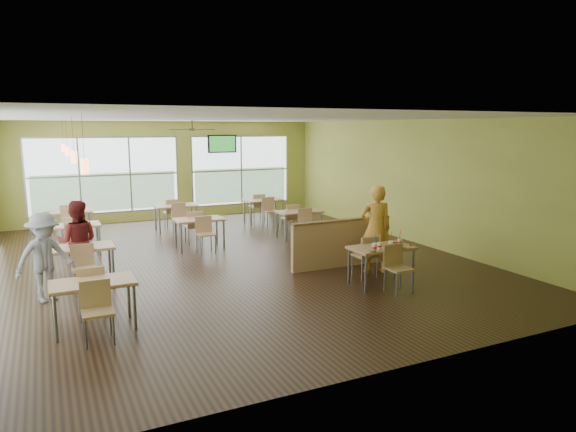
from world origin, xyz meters
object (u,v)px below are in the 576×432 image
(main_table, at_px, (381,253))
(man_plaid, at_px, (375,229))
(half_wall_divider, at_px, (342,243))
(food_basket, at_px, (397,242))

(main_table, height_order, man_plaid, man_plaid)
(main_table, relative_size, half_wall_divider, 0.63)
(food_basket, bearing_deg, main_table, -171.39)
(main_table, bearing_deg, man_plaid, 62.91)
(main_table, relative_size, man_plaid, 0.82)
(half_wall_divider, height_order, man_plaid, man_plaid)
(main_table, xyz_separation_m, half_wall_divider, (0.00, 1.45, -0.11))
(main_table, xyz_separation_m, man_plaid, (0.40, 0.77, 0.29))
(half_wall_divider, relative_size, food_basket, 9.92)
(half_wall_divider, distance_m, food_basket, 1.47)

